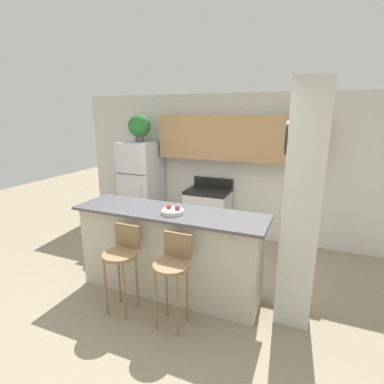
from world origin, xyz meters
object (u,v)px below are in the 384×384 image
at_px(refrigerator, 142,187).
at_px(stove_range, 208,214).
at_px(trash_bin, 162,228).
at_px(potted_plant_on_fridge, 139,126).
at_px(fruit_bowl, 173,211).
at_px(bar_stool_left, 122,255).
at_px(bar_stool_right, 173,266).

bearing_deg(refrigerator, stove_range, 3.03).
bearing_deg(stove_range, trash_bin, -157.44).
height_order(refrigerator, potted_plant_on_fridge, potted_plant_on_fridge).
bearing_deg(potted_plant_on_fridge, fruit_bowl, -49.27).
bearing_deg(bar_stool_left, stove_range, 85.31).
height_order(bar_stool_left, potted_plant_on_fridge, potted_plant_on_fridge).
xyz_separation_m(fruit_bowl, trash_bin, (-1.00, 1.54, -0.92)).
bearing_deg(stove_range, potted_plant_on_fridge, -176.98).
xyz_separation_m(potted_plant_on_fridge, fruit_bowl, (1.54, -1.79, -0.87)).
height_order(bar_stool_right, fruit_bowl, fruit_bowl).
bearing_deg(trash_bin, fruit_bowl, -56.98).
bearing_deg(trash_bin, bar_stool_right, -58.58).
bearing_deg(potted_plant_on_fridge, refrigerator, -65.24).
bearing_deg(trash_bin, refrigerator, 155.01).
xyz_separation_m(bar_stool_left, trash_bin, (-0.59, 2.00, -0.49)).
bearing_deg(refrigerator, potted_plant_on_fridge, 114.76).
distance_m(refrigerator, bar_stool_right, 2.86).
distance_m(bar_stool_right, trash_bin, 2.39).
bearing_deg(stove_range, bar_stool_left, -94.69).
xyz_separation_m(stove_range, fruit_bowl, (0.22, -1.86, 0.65)).
xyz_separation_m(potted_plant_on_fridge, trash_bin, (0.54, -0.25, -1.79)).
bearing_deg(fruit_bowl, trash_bin, 123.02).
height_order(refrigerator, stove_range, refrigerator).
relative_size(refrigerator, potted_plant_on_fridge, 3.49).
bearing_deg(stove_range, bar_stool_right, -79.15).
relative_size(refrigerator, bar_stool_left, 1.70).
bearing_deg(bar_stool_right, potted_plant_on_fridge, 128.06).
xyz_separation_m(refrigerator, stove_range, (1.32, 0.07, -0.39)).
bearing_deg(refrigerator, bar_stool_left, -63.40).
height_order(bar_stool_left, bar_stool_right, same).
height_order(stove_range, fruit_bowl, fruit_bowl).
relative_size(potted_plant_on_fridge, trash_bin, 1.29).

